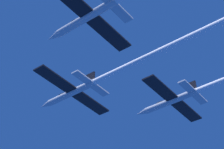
# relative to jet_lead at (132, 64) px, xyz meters

# --- Properties ---
(jet_lead) EXTENTS (19.95, 56.52, 3.30)m
(jet_lead) POSITION_rel_jet_lead_xyz_m (0.00, 0.00, 0.00)
(jet_lead) COLOR #B2BAC6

